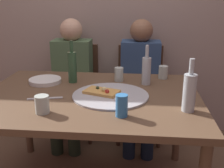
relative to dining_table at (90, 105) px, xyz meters
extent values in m
cube|color=gray|center=(0.00, 1.11, 0.62)|extent=(6.00, 0.10, 2.60)
cube|color=brown|center=(0.00, 0.00, 0.06)|extent=(1.43, 1.05, 0.04)
cylinder|color=brown|center=(-0.66, 0.46, -0.32)|extent=(0.06, 0.06, 0.71)
cylinder|color=brown|center=(0.66, 0.46, -0.32)|extent=(0.06, 0.06, 0.71)
cylinder|color=#ADADB2|center=(0.14, -0.02, 0.08)|extent=(0.49, 0.49, 0.01)
cube|color=tan|center=(0.08, 0.00, 0.10)|extent=(0.25, 0.20, 0.02)
sphere|color=#EAD184|center=(0.10, -0.01, 0.12)|extent=(0.04, 0.04, 0.04)
sphere|color=#2D381E|center=(0.05, 0.03, 0.11)|extent=(0.02, 0.02, 0.02)
sphere|color=#B22D23|center=(0.12, -0.04, 0.11)|extent=(0.03, 0.03, 0.03)
cylinder|color=#B2BCC1|center=(0.60, -0.21, 0.18)|extent=(0.07, 0.07, 0.21)
cylinder|color=#B2BCC1|center=(0.60, -0.21, 0.33)|extent=(0.03, 0.03, 0.09)
cylinder|color=#B2BCC1|center=(0.37, 0.25, 0.17)|extent=(0.06, 0.06, 0.20)
cylinder|color=#B2BCC1|center=(0.37, 0.25, 0.32)|extent=(0.02, 0.02, 0.09)
cylinder|color=#2D5133|center=(-0.17, 0.25, 0.19)|extent=(0.06, 0.06, 0.23)
cylinder|color=#2D5133|center=(-0.17, 0.25, 0.34)|extent=(0.02, 0.02, 0.08)
cylinder|color=#B7C6BC|center=(0.17, 0.31, 0.13)|extent=(0.07, 0.07, 0.10)
cylinder|color=#B7C6BC|center=(-0.21, -0.32, 0.13)|extent=(0.08, 0.08, 0.10)
cylinder|color=#B7C6BC|center=(0.50, 0.41, 0.12)|extent=(0.07, 0.07, 0.10)
cylinder|color=#337AC1|center=(0.23, -0.32, 0.14)|extent=(0.07, 0.07, 0.12)
cylinder|color=white|center=(-0.38, 0.22, 0.09)|extent=(0.24, 0.24, 0.03)
cube|color=#B7B7BC|center=(-0.27, -0.11, 0.08)|extent=(0.22, 0.07, 0.01)
cube|color=#472D1E|center=(-0.32, 0.84, -0.23)|extent=(0.44, 0.44, 0.05)
cube|color=#472D1E|center=(-0.32, 1.04, 0.00)|extent=(0.44, 0.04, 0.45)
cylinder|color=#472D1E|center=(-0.13, 0.65, -0.47)|extent=(0.04, 0.04, 0.42)
cylinder|color=#472D1E|center=(-0.51, 0.65, -0.47)|extent=(0.04, 0.04, 0.42)
cylinder|color=#472D1E|center=(-0.13, 1.03, -0.47)|extent=(0.04, 0.04, 0.42)
cylinder|color=#472D1E|center=(-0.51, 1.03, -0.47)|extent=(0.04, 0.04, 0.42)
cube|color=#472D1E|center=(0.33, 0.84, -0.23)|extent=(0.44, 0.44, 0.05)
cube|color=#472D1E|center=(0.33, 1.04, 0.00)|extent=(0.44, 0.04, 0.45)
cylinder|color=#472D1E|center=(0.52, 0.65, -0.47)|extent=(0.04, 0.04, 0.42)
cylinder|color=#472D1E|center=(0.14, 0.65, -0.47)|extent=(0.04, 0.04, 0.42)
cylinder|color=#472D1E|center=(0.52, 1.03, -0.47)|extent=(0.04, 0.04, 0.42)
cylinder|color=#472D1E|center=(0.14, 1.03, -0.47)|extent=(0.04, 0.04, 0.42)
cube|color=#4C6B47|center=(-0.32, 0.86, 0.03)|extent=(0.36, 0.22, 0.52)
sphere|color=tan|center=(-0.32, 0.86, 0.38)|extent=(0.21, 0.21, 0.21)
cylinder|color=black|center=(-0.24, 0.66, -0.23)|extent=(0.12, 0.40, 0.12)
cylinder|color=black|center=(-0.40, 0.66, -0.23)|extent=(0.12, 0.40, 0.12)
cylinder|color=black|center=(-0.24, 0.46, -0.45)|extent=(0.11, 0.11, 0.45)
cylinder|color=black|center=(-0.40, 0.46, -0.45)|extent=(0.11, 0.11, 0.45)
cube|color=navy|center=(0.33, 0.86, 0.03)|extent=(0.36, 0.22, 0.52)
sphere|color=brown|center=(0.33, 0.86, 0.38)|extent=(0.21, 0.21, 0.21)
cylinder|color=black|center=(0.41, 0.66, -0.23)|extent=(0.12, 0.40, 0.12)
cylinder|color=black|center=(0.25, 0.66, -0.23)|extent=(0.12, 0.40, 0.12)
cylinder|color=black|center=(0.41, 0.46, -0.45)|extent=(0.11, 0.11, 0.45)
cylinder|color=black|center=(0.25, 0.46, -0.45)|extent=(0.11, 0.11, 0.45)
camera|label=1|loc=(0.31, -1.68, 0.70)|focal=44.29mm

